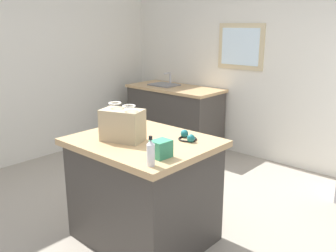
{
  "coord_description": "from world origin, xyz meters",
  "views": [
    {
      "loc": [
        1.89,
        -2.13,
        1.78
      ],
      "look_at": [
        -0.12,
        0.13,
        0.93
      ],
      "focal_mm": 39.26,
      "sensor_mm": 36.0,
      "label": 1
    }
  ],
  "objects_px": {
    "kitchen_island": "(144,190)",
    "shopping_bag": "(122,125)",
    "ear_defenders": "(188,137)",
    "bottle": "(151,153)",
    "small_box": "(161,149)"
  },
  "relations": [
    {
      "from": "bottle",
      "to": "ear_defenders",
      "type": "xyz_separation_m",
      "value": [
        -0.17,
        0.59,
        -0.07
      ]
    },
    {
      "from": "kitchen_island",
      "to": "shopping_bag",
      "type": "xyz_separation_m",
      "value": [
        -0.1,
        -0.12,
        0.57
      ]
    },
    {
      "from": "shopping_bag",
      "to": "bottle",
      "type": "bearing_deg",
      "value": -23.75
    },
    {
      "from": "bottle",
      "to": "shopping_bag",
      "type": "bearing_deg",
      "value": 156.25
    },
    {
      "from": "small_box",
      "to": "ear_defenders",
      "type": "bearing_deg",
      "value": 104.52
    },
    {
      "from": "ear_defenders",
      "to": "bottle",
      "type": "bearing_deg",
      "value": -73.9
    },
    {
      "from": "shopping_bag",
      "to": "small_box",
      "type": "xyz_separation_m",
      "value": [
        0.48,
        -0.08,
        -0.07
      ]
    },
    {
      "from": "small_box",
      "to": "kitchen_island",
      "type": "bearing_deg",
      "value": 152.46
    },
    {
      "from": "shopping_bag",
      "to": "bottle",
      "type": "xyz_separation_m",
      "value": [
        0.54,
        -0.24,
        -0.04
      ]
    },
    {
      "from": "shopping_bag",
      "to": "bottle",
      "type": "height_order",
      "value": "shopping_bag"
    },
    {
      "from": "small_box",
      "to": "ear_defenders",
      "type": "distance_m",
      "value": 0.45
    },
    {
      "from": "kitchen_island",
      "to": "small_box",
      "type": "height_order",
      "value": "small_box"
    },
    {
      "from": "kitchen_island",
      "to": "shopping_bag",
      "type": "bearing_deg",
      "value": -130.47
    },
    {
      "from": "bottle",
      "to": "ear_defenders",
      "type": "relative_size",
      "value": 1.0
    },
    {
      "from": "shopping_bag",
      "to": "small_box",
      "type": "relative_size",
      "value": 2.78
    }
  ]
}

